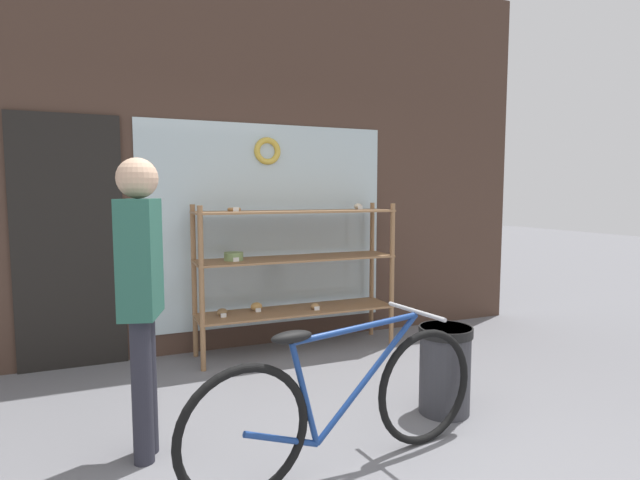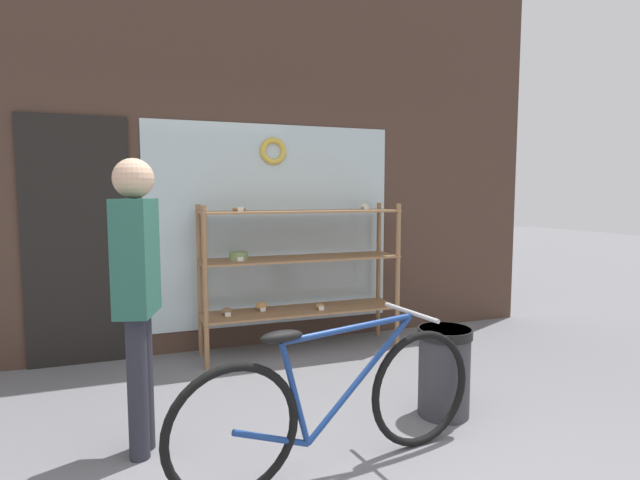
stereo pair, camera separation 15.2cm
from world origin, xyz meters
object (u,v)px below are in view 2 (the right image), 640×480
bicycle (335,404)px  pedestrian (137,283)px  display_case (298,264)px  trash_bin (444,368)px

bicycle → pedestrian: (-0.95, 0.54, 0.61)m
bicycle → pedestrian: pedestrian is taller
display_case → bicycle: 2.08m
bicycle → trash_bin: (0.92, 0.37, -0.05)m
bicycle → trash_bin: bearing=14.1°
display_case → trash_bin: display_case is taller
display_case → pedestrian: pedestrian is taller
bicycle → display_case: bearing=69.9°
display_case → bicycle: size_ratio=1.02×
display_case → trash_bin: size_ratio=3.14×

